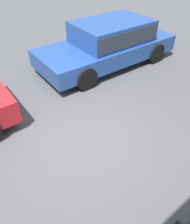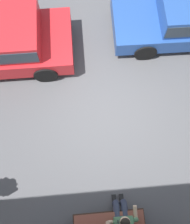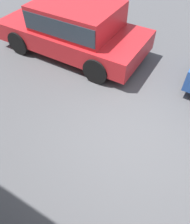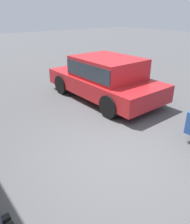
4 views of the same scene
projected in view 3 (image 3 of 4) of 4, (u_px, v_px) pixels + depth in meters
ground_plane at (133, 139)px, 4.36m from camera, size 60.00×60.00×0.00m
parked_car_mid at (75, 27)px, 5.95m from camera, size 4.14×2.01×1.41m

